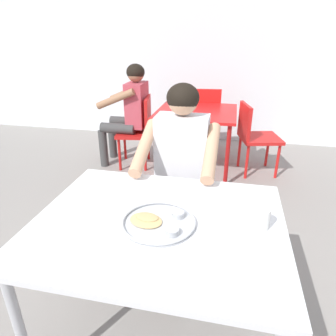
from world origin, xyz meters
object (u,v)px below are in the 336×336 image
(drinking_cup, at_px, (261,217))
(chair_foreground, at_px, (184,180))
(thali_tray, at_px, (159,222))
(chair_red_left, at_px, (140,127))
(table_foreground, at_px, (158,233))
(chair_red_right, at_px, (254,134))
(chair_red_far, at_px, (205,116))
(table_background_red, at_px, (196,118))
(diner_foreground, at_px, (179,164))
(patron_background, at_px, (129,107))

(drinking_cup, height_order, chair_foreground, chair_foreground)
(thali_tray, height_order, chair_red_left, chair_red_left)
(table_foreground, distance_m, drinking_cup, 0.46)
(chair_red_right, bearing_deg, chair_red_far, 139.08)
(thali_tray, bearing_deg, chair_red_right, 76.82)
(table_background_red, bearing_deg, table_foreground, -87.28)
(thali_tray, bearing_deg, chair_red_far, 91.30)
(diner_foreground, bearing_deg, table_background_red, 93.11)
(thali_tray, distance_m, drinking_cup, 0.44)
(diner_foreground, relative_size, table_background_red, 1.39)
(drinking_cup, bearing_deg, chair_red_far, 100.34)
(chair_red_far, bearing_deg, table_background_red, -95.16)
(chair_red_left, bearing_deg, chair_red_right, 2.76)
(chair_foreground, distance_m, patron_background, 1.63)
(table_background_red, relative_size, chair_red_far, 1.01)
(chair_red_right, bearing_deg, thali_tray, -103.18)
(diner_foreground, bearing_deg, table_foreground, -88.23)
(chair_red_left, bearing_deg, chair_red_far, 39.22)
(table_foreground, height_order, chair_red_far, chair_red_far)
(chair_red_left, height_order, chair_red_far, chair_red_far)
(chair_red_right, bearing_deg, patron_background, -178.47)
(chair_foreground, bearing_deg, patron_background, 122.90)
(diner_foreground, relative_size, patron_background, 1.03)
(thali_tray, distance_m, chair_red_far, 2.83)
(chair_red_left, xyz_separation_m, chair_red_right, (1.32, 0.06, -0.01))
(thali_tray, relative_size, chair_red_right, 0.41)
(chair_red_far, bearing_deg, chair_foreground, -88.95)
(drinking_cup, distance_m, chair_red_right, 2.25)
(chair_foreground, bearing_deg, table_background_red, 93.60)
(table_foreground, distance_m, chair_red_right, 2.34)
(patron_background, bearing_deg, table_background_red, 0.06)
(diner_foreground, bearing_deg, patron_background, 119.11)
(drinking_cup, relative_size, diner_foreground, 0.08)
(thali_tray, bearing_deg, table_foreground, 106.61)
(table_foreground, bearing_deg, chair_foreground, 91.33)
(chair_red_far, bearing_deg, table_foreground, -88.86)
(thali_tray, xyz_separation_m, chair_red_right, (0.54, 2.29, -0.28))
(chair_red_left, relative_size, chair_red_far, 0.96)
(table_background_red, relative_size, chair_red_right, 1.10)
(table_foreground, height_order, chair_red_left, chair_red_left)
(table_foreground, xyz_separation_m, drinking_cup, (0.45, 0.04, 0.12))
(diner_foreground, xyz_separation_m, chair_red_left, (-0.75, 1.55, -0.25))
(patron_background, bearing_deg, table_foreground, -68.05)
(drinking_cup, distance_m, patron_background, 2.57)
(table_foreground, height_order, thali_tray, thali_tray)
(thali_tray, bearing_deg, table_background_red, 92.89)
(thali_tray, bearing_deg, chair_red_left, 109.27)
(chair_foreground, xyz_separation_m, chair_red_left, (-0.75, 1.33, -0.02))
(table_background_red, relative_size, chair_red_left, 1.06)
(diner_foreground, bearing_deg, chair_foreground, 90.03)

